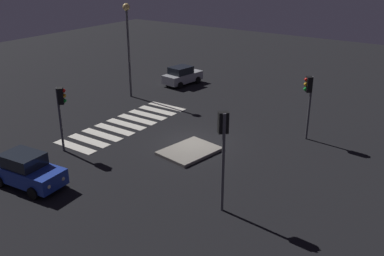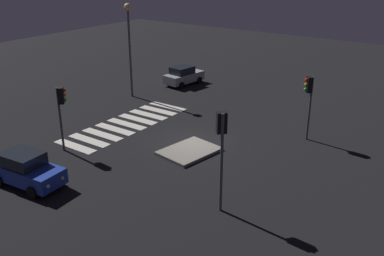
{
  "view_description": "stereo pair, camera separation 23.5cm",
  "coord_description": "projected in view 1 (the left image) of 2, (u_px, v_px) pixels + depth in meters",
  "views": [
    {
      "loc": [
        20.52,
        14.18,
        11.01
      ],
      "look_at": [
        0.0,
        0.0,
        1.0
      ],
      "focal_mm": 40.73,
      "sensor_mm": 36.0,
      "label": 1
    },
    {
      "loc": [
        20.39,
        14.37,
        11.01
      ],
      "look_at": [
        0.0,
        0.0,
        1.0
      ],
      "focal_mm": 40.73,
      "sensor_mm": 36.0,
      "label": 2
    }
  ],
  "objects": [
    {
      "name": "ground_plane",
      "position": [
        192.0,
        143.0,
        27.25
      ],
      "size": [
        80.0,
        80.0,
        0.0
      ],
      "primitive_type": "plane",
      "color": "black"
    },
    {
      "name": "traffic_light_east",
      "position": [
        61.0,
        104.0,
        25.08
      ],
      "size": [
        0.54,
        0.53,
        3.92
      ],
      "rotation": [
        0.0,
        0.0,
        2.33
      ],
      "color": "#47474C",
      "rests_on": "ground"
    },
    {
      "name": "traffic_light_north",
      "position": [
        223.0,
        137.0,
        18.9
      ],
      "size": [
        0.54,
        0.54,
        4.75
      ],
      "rotation": [
        0.0,
        0.0,
        -2.36
      ],
      "color": "#47474C",
      "rests_on": "ground"
    },
    {
      "name": "crosswalk_near",
      "position": [
        126.0,
        124.0,
        30.18
      ],
      "size": [
        9.9,
        3.2,
        0.02
      ],
      "color": "silver",
      "rests_on": "ground"
    },
    {
      "name": "traffic_light_west",
      "position": [
        309.0,
        92.0,
        26.68
      ],
      "size": [
        0.54,
        0.53,
        4.1
      ],
      "rotation": [
        0.0,
        0.0,
        -0.88
      ],
      "color": "#47474C",
      "rests_on": "ground"
    },
    {
      "name": "car_blue",
      "position": [
        27.0,
        170.0,
        21.96
      ],
      "size": [
        2.15,
        4.08,
        1.73
      ],
      "rotation": [
        0.0,
        0.0,
        1.66
      ],
      "color": "#1E389E",
      "rests_on": "ground"
    },
    {
      "name": "car_silver",
      "position": [
        182.0,
        76.0,
        39.15
      ],
      "size": [
        3.96,
        2.19,
        1.66
      ],
      "rotation": [
        0.0,
        0.0,
        3.0
      ],
      "color": "#9EA0A5",
      "rests_on": "ground"
    },
    {
      "name": "traffic_island",
      "position": [
        189.0,
        151.0,
        25.89
      ],
      "size": [
        3.71,
        3.03,
        0.18
      ],
      "color": "gray",
      "rests_on": "ground"
    },
    {
      "name": "street_lamp",
      "position": [
        128.0,
        34.0,
        34.2
      ],
      "size": [
        0.56,
        0.56,
        7.49
      ],
      "color": "#47474C",
      "rests_on": "ground"
    }
  ]
}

